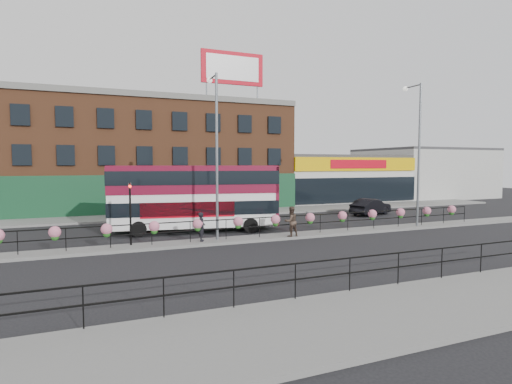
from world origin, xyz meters
name	(u,v)px	position (x,y,z in m)	size (l,w,h in m)	color
ground	(275,238)	(0.00, 0.00, 0.00)	(120.00, 120.00, 0.00)	black
south_pavement	(442,304)	(0.00, -12.00, 0.07)	(60.00, 4.00, 0.15)	slate
north_pavement	(217,213)	(0.00, 12.00, 0.07)	(60.00, 4.00, 0.15)	slate
median	(275,237)	(0.00, 0.00, 0.07)	(60.00, 1.60, 0.15)	slate
yellow_line_inner	(390,285)	(0.00, -9.70, 0.01)	(60.00, 0.10, 0.01)	gold
yellow_line_outer	(393,286)	(0.00, -9.88, 0.01)	(60.00, 0.10, 0.01)	gold
brick_building	(155,156)	(-4.00, 19.96, 5.13)	(25.00, 12.21, 10.30)	brown
supermarket	(327,178)	(16.00, 19.90, 2.65)	(15.00, 12.25, 5.30)	silver
warehouse_east	(422,173)	(30.75, 20.00, 3.15)	(14.50, 12.00, 6.30)	#B5B6B0
billboard	(233,68)	(2.50, 14.99, 13.18)	(6.00, 0.29, 4.40)	red
median_railing	(275,220)	(0.00, 0.00, 1.05)	(30.04, 0.56, 1.23)	black
south_railing	(350,267)	(-2.00, -10.10, 0.96)	(20.04, 0.05, 1.12)	black
double_decker_bus	(196,191)	(-3.75, 3.95, 2.59)	(10.67, 4.18, 4.21)	white
car	(371,207)	(11.95, 6.63, 0.69)	(4.45, 2.81, 1.39)	black
pedestrian_a	(202,227)	(-4.37, 0.01, 0.93)	(0.52, 0.65, 1.56)	black
pedestrian_b	(291,221)	(0.74, -0.53, 1.02)	(0.90, 0.73, 1.73)	#45352B
lamp_column_west	(216,142)	(-3.44, 0.41, 5.53)	(0.33, 1.59, 9.07)	slate
lamp_column_east	(417,142)	(10.44, 0.07, 5.79)	(0.34, 1.67, 9.52)	slate
traffic_light_median	(130,200)	(-8.00, 0.39, 2.47)	(0.15, 0.28, 3.65)	black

